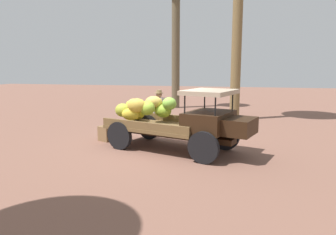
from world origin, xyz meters
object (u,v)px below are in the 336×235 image
object	(u,v)px
truck	(177,120)
wooden_crate	(108,133)
farmer	(159,109)
loose_banana_bunch	(166,127)

from	to	relation	value
truck	wooden_crate	distance (m)	2.75
farmer	truck	bearing A→B (deg)	47.62
truck	loose_banana_bunch	bearing A→B (deg)	127.43
truck	loose_banana_bunch	distance (m)	3.08
truck	farmer	size ratio (longest dim) A/B	2.84
loose_banana_bunch	truck	bearing A→B (deg)	-70.66
wooden_crate	loose_banana_bunch	xyz separation A→B (m)	(1.58, 2.09, -0.10)
loose_banana_bunch	farmer	bearing A→B (deg)	-103.56
truck	wooden_crate	size ratio (longest dim) A/B	9.20
truck	wooden_crate	bearing A→B (deg)	-177.59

